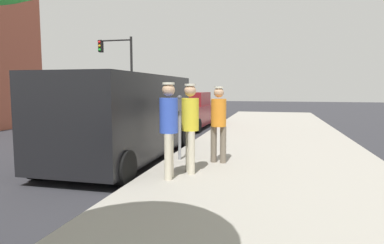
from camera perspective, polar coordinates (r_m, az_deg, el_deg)
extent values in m
plane|color=#2D2D33|center=(9.18, -8.75, -5.74)|extent=(80.00, 80.00, 0.00)
cube|color=#9E998E|center=(8.48, 13.78, -6.28)|extent=(5.00, 32.00, 0.15)
cylinder|color=gray|center=(7.79, -2.14, -2.33)|extent=(0.07, 0.07, 1.15)
cube|color=#4C4C51|center=(7.72, -2.16, 2.93)|extent=(0.14, 0.18, 0.28)
sphere|color=#47474C|center=(7.72, -2.17, 4.19)|extent=(0.12, 0.12, 0.12)
cylinder|color=beige|center=(6.09, -4.14, -6.01)|extent=(0.14, 0.14, 0.86)
cylinder|color=beige|center=(6.31, -3.83, -5.61)|extent=(0.14, 0.14, 0.86)
cylinder|color=blue|center=(6.09, -4.03, 1.13)|extent=(0.34, 0.34, 0.64)
sphere|color=tan|center=(6.07, -4.06, 5.54)|extent=(0.23, 0.23, 0.23)
cylinder|color=silver|center=(6.08, -4.07, 6.64)|extent=(0.22, 0.22, 0.04)
cylinder|color=beige|center=(6.48, -0.12, -5.32)|extent=(0.14, 0.14, 0.85)
cylinder|color=beige|center=(6.70, -0.50, -4.97)|extent=(0.14, 0.14, 0.85)
cylinder|color=yellow|center=(6.49, -0.32, 1.31)|extent=(0.34, 0.34, 0.64)
sphere|color=tan|center=(6.47, -0.32, 5.41)|extent=(0.23, 0.23, 0.23)
cylinder|color=silver|center=(6.47, -0.32, 6.43)|extent=(0.22, 0.22, 0.04)
cylinder|color=#726656|center=(7.50, 5.38, -3.92)|extent=(0.14, 0.14, 0.83)
cylinder|color=#726656|center=(7.55, 3.76, -3.84)|extent=(0.14, 0.14, 0.83)
cylinder|color=orange|center=(7.44, 4.61, 1.62)|extent=(0.34, 0.34, 0.62)
sphere|color=tan|center=(7.42, 4.64, 5.10)|extent=(0.22, 0.22, 0.22)
cylinder|color=silver|center=(7.42, 4.64, 5.96)|extent=(0.21, 0.21, 0.04)
cube|color=black|center=(8.48, -11.52, 1.24)|extent=(2.00, 5.20, 1.96)
cube|color=black|center=(6.34, -21.15, 3.02)|extent=(1.84, 0.08, 0.88)
cylinder|color=black|center=(6.37, -11.56, -7.80)|extent=(0.22, 0.68, 0.68)
cylinder|color=black|center=(7.38, -25.09, -6.37)|extent=(0.22, 0.68, 0.68)
cylinder|color=black|center=(10.16, -1.58, -2.61)|extent=(0.22, 0.68, 0.68)
cylinder|color=black|center=(10.82, -11.33, -2.21)|extent=(0.22, 0.68, 0.68)
cube|color=maroon|center=(15.35, -0.66, 1.24)|extent=(1.93, 4.44, 0.89)
cube|color=maroon|center=(15.52, -0.44, 4.04)|extent=(1.65, 2.02, 0.60)
cylinder|color=black|center=(13.57, 0.92, -0.66)|extent=(0.23, 0.61, 0.60)
cylinder|color=black|center=(14.09, -5.87, -0.45)|extent=(0.23, 0.61, 0.60)
cylinder|color=black|center=(16.77, 3.72, 0.56)|extent=(0.23, 0.61, 0.60)
cylinder|color=black|center=(17.20, -1.90, 0.70)|extent=(0.23, 0.61, 0.60)
cylinder|color=black|center=(22.42, -10.35, 7.68)|extent=(0.16, 0.16, 5.20)
cylinder|color=black|center=(23.14, -13.25, 13.53)|extent=(2.40, 0.10, 0.10)
cube|color=black|center=(23.56, -15.45, 12.47)|extent=(0.24, 0.32, 0.80)
sphere|color=red|center=(23.45, -15.67, 13.12)|extent=(0.17, 0.17, 0.17)
sphere|color=yellow|center=(23.42, -15.65, 12.51)|extent=(0.17, 0.17, 0.17)
sphere|color=green|center=(23.39, -15.64, 11.90)|extent=(0.17, 0.17, 0.17)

